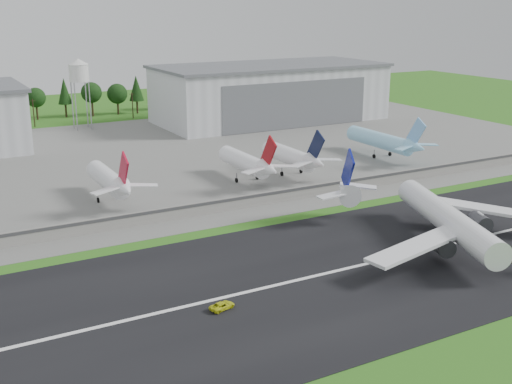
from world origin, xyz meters
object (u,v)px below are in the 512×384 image
parked_jet_red_b (249,163)px  parked_jet_skyblue (386,141)px  ground_vehicle (222,306)px  main_airliner (449,225)px  parked_jet_red_a (111,181)px  parked_jet_navy (294,157)px

parked_jet_red_b → parked_jet_skyblue: parked_jet_skyblue is taller
ground_vehicle → parked_jet_skyblue: 124.41m
main_airliner → parked_jet_skyblue: bearing=-100.2°
main_airliner → ground_vehicle: main_airliner is taller
main_airliner → ground_vehicle: size_ratio=12.17×
main_airliner → parked_jet_skyblue: size_ratio=1.54×
parked_jet_red_a → parked_jet_navy: size_ratio=1.00×
main_airliner → parked_jet_skyblue: 83.37m
parked_jet_navy → parked_jet_skyblue: bearing=7.1°
parked_jet_red_a → parked_jet_red_b: size_ratio=1.00×
parked_jet_navy → parked_jet_red_b: bearing=-180.0°
parked_jet_red_a → main_airliner: bearing=-50.6°
main_airliner → parked_jet_navy: size_ratio=1.84×
ground_vehicle → parked_jet_red_b: bearing=-46.0°
ground_vehicle → parked_jet_red_a: 70.74m
parked_jet_red_a → ground_vehicle: bearing=-91.3°
ground_vehicle → parked_jet_red_b: (43.08, 70.53, 5.21)m
main_airliner → parked_jet_navy: (2.17, 66.94, 1.11)m
main_airliner → parked_jet_navy: main_airliner is taller
parked_jet_red_a → parked_jet_navy: (57.23, 0.00, 0.02)m
ground_vehicle → parked_jet_navy: bearing=-54.4°
main_airliner → parked_jet_navy: 66.99m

